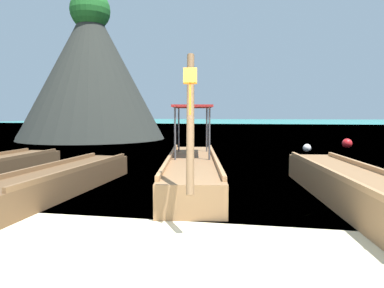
{
  "coord_description": "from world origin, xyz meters",
  "views": [
    {
      "loc": [
        1.36,
        -3.9,
        1.81
      ],
      "look_at": [
        0.0,
        3.59,
        1.14
      ],
      "focal_mm": 31.76,
      "sensor_mm": 36.0,
      "label": 1
    }
  ],
  "objects_px": {
    "longtail_boat_orange_ribbon": "(192,168)",
    "mooring_buoy_near": "(347,143)",
    "mooring_buoy_far": "(307,148)",
    "longtail_boat_violet_ribbon": "(354,188)",
    "longtail_boat_pink_ribbon": "(62,180)",
    "karst_rock": "(88,72)"
  },
  "relations": [
    {
      "from": "longtail_boat_pink_ribbon",
      "to": "longtail_boat_violet_ribbon",
      "type": "distance_m",
      "value": 6.32
    },
    {
      "from": "longtail_boat_pink_ribbon",
      "to": "mooring_buoy_near",
      "type": "distance_m",
      "value": 15.19
    },
    {
      "from": "longtail_boat_violet_ribbon",
      "to": "longtail_boat_pink_ribbon",
      "type": "bearing_deg",
      "value": -179.87
    },
    {
      "from": "longtail_boat_pink_ribbon",
      "to": "karst_rock",
      "type": "relative_size",
      "value": 0.47
    },
    {
      "from": "longtail_boat_violet_ribbon",
      "to": "mooring_buoy_near",
      "type": "xyz_separation_m",
      "value": [
        2.94,
        12.03,
        -0.07
      ]
    },
    {
      "from": "longtail_boat_orange_ribbon",
      "to": "mooring_buoy_near",
      "type": "bearing_deg",
      "value": 57.85
    },
    {
      "from": "longtail_boat_orange_ribbon",
      "to": "mooring_buoy_near",
      "type": "height_order",
      "value": "longtail_boat_orange_ribbon"
    },
    {
      "from": "longtail_boat_orange_ribbon",
      "to": "mooring_buoy_far",
      "type": "xyz_separation_m",
      "value": [
        4.13,
        8.09,
        -0.18
      ]
    },
    {
      "from": "karst_rock",
      "to": "mooring_buoy_near",
      "type": "distance_m",
      "value": 17.95
    },
    {
      "from": "longtail_boat_orange_ribbon",
      "to": "mooring_buoy_far",
      "type": "bearing_deg",
      "value": 62.96
    },
    {
      "from": "longtail_boat_orange_ribbon",
      "to": "karst_rock",
      "type": "distance_m",
      "value": 18.37
    },
    {
      "from": "mooring_buoy_near",
      "to": "mooring_buoy_far",
      "type": "height_order",
      "value": "mooring_buoy_near"
    },
    {
      "from": "longtail_boat_orange_ribbon",
      "to": "longtail_boat_violet_ribbon",
      "type": "bearing_deg",
      "value": -25.24
    },
    {
      "from": "longtail_boat_orange_ribbon",
      "to": "longtail_boat_violet_ribbon",
      "type": "xyz_separation_m",
      "value": [
        3.57,
        -1.68,
        -0.04
      ]
    },
    {
      "from": "longtail_boat_violet_ribbon",
      "to": "mooring_buoy_far",
      "type": "height_order",
      "value": "longtail_boat_violet_ribbon"
    },
    {
      "from": "longtail_boat_orange_ribbon",
      "to": "karst_rock",
      "type": "bearing_deg",
      "value": 125.47
    },
    {
      "from": "mooring_buoy_far",
      "to": "longtail_boat_pink_ribbon",
      "type": "bearing_deg",
      "value": -125.12
    },
    {
      "from": "karst_rock",
      "to": "mooring_buoy_far",
      "type": "xyz_separation_m",
      "value": [
        14.47,
        -6.43,
        -4.64
      ]
    },
    {
      "from": "longtail_boat_pink_ribbon",
      "to": "karst_rock",
      "type": "distance_m",
      "value": 18.46
    },
    {
      "from": "longtail_boat_pink_ribbon",
      "to": "longtail_boat_orange_ribbon",
      "type": "height_order",
      "value": "longtail_boat_orange_ribbon"
    },
    {
      "from": "mooring_buoy_near",
      "to": "karst_rock",
      "type": "bearing_deg",
      "value": 166.12
    },
    {
      "from": "longtail_boat_violet_ribbon",
      "to": "mooring_buoy_far",
      "type": "xyz_separation_m",
      "value": [
        0.56,
        9.77,
        -0.14
      ]
    }
  ]
}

